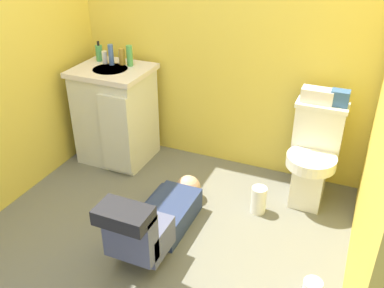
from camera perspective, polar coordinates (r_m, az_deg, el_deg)
The scene contains 15 objects.
ground_plane at distance 3.01m, azimuth -4.00°, elevation -11.97°, with size 2.88×3.15×0.04m, color #676659.
wall_back at distance 3.37m, azimuth 4.15°, elevation 16.21°, with size 2.54×0.08×2.40m, color #E6C747.
toilet at distance 3.22m, azimuth 15.89°, elevation -1.54°, with size 0.36×0.46×0.75m.
vanity_cabinet at distance 3.67m, azimuth -10.13°, elevation 3.98°, with size 0.60×0.53×0.82m.
faucet at distance 3.62m, azimuth -9.56°, elevation 11.39°, with size 0.02×0.02×0.10m, color silver.
person_plumber at distance 2.83m, azimuth -4.86°, elevation -9.96°, with size 0.39×1.06×0.52m.
tissue_box at distance 3.12m, azimuth 16.42°, elevation 6.26°, with size 0.22×0.11×0.10m, color silver.
toiletry_bag at distance 3.11m, azimuth 19.15°, elevation 5.82°, with size 0.12×0.09×0.11m, color #33598C.
soap_dispenser at distance 3.70m, azimuth -12.29°, elevation 11.81°, with size 0.06×0.06×0.17m.
bottle_white at distance 3.63m, azimuth -11.58°, elevation 11.27°, with size 0.04×0.04×0.10m, color white.
bottle_blue at distance 3.58m, azimuth -10.77°, elevation 11.63°, with size 0.04×0.04×0.17m, color #4565B2.
bottle_amber at distance 3.58m, azimuth -9.32°, elevation 11.46°, with size 0.05×0.05×0.13m, color gold.
bottle_green at distance 3.53m, azimuth -8.34°, elevation 11.59°, with size 0.05×0.05×0.17m, color #4A9C51.
paper_towel_roll at distance 3.14m, azimuth 8.88°, elevation -7.37°, with size 0.11×0.11×0.21m, color white.
toilet_paper_roll at distance 2.66m, azimuth 15.77°, elevation -18.06°, with size 0.11×0.11×0.10m, color white.
Camera 1 is at (1.08, -1.99, 1.96)m, focal length 39.92 mm.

